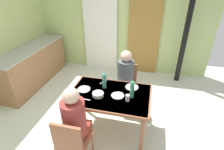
{
  "coord_description": "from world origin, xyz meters",
  "views": [
    {
      "loc": [
        0.89,
        -2.19,
        2.33
      ],
      "look_at": [
        0.33,
        0.11,
        1.0
      ],
      "focal_mm": 28.19,
      "sensor_mm": 36.0,
      "label": 1
    }
  ],
  "objects_px": {
    "chair_far_diner": "(126,83)",
    "water_bottle_green_far": "(104,80)",
    "person_near_diner": "(74,117)",
    "person_far_diner": "(125,74)",
    "water_bottle_green_near": "(132,89)",
    "dining_table": "(110,98)",
    "serving_bowl_center": "(98,94)",
    "kitchen_counter": "(33,65)",
    "chair_near_diner": "(72,141)"
  },
  "relations": [
    {
      "from": "water_bottle_green_far",
      "to": "chair_far_diner",
      "type": "bearing_deg",
      "value": 67.1
    },
    {
      "from": "person_near_diner",
      "to": "serving_bowl_center",
      "type": "bearing_deg",
      "value": 75.54
    },
    {
      "from": "kitchen_counter",
      "to": "serving_bowl_center",
      "type": "xyz_separation_m",
      "value": [
        2.05,
        -1.22,
        0.33
      ]
    },
    {
      "from": "chair_near_diner",
      "to": "person_far_diner",
      "type": "bearing_deg",
      "value": 72.93
    },
    {
      "from": "kitchen_counter",
      "to": "person_near_diner",
      "type": "bearing_deg",
      "value": -42.63
    },
    {
      "from": "chair_far_diner",
      "to": "person_near_diner",
      "type": "bearing_deg",
      "value": 72.93
    },
    {
      "from": "chair_far_diner",
      "to": "kitchen_counter",
      "type": "bearing_deg",
      "value": -8.57
    },
    {
      "from": "dining_table",
      "to": "serving_bowl_center",
      "type": "relative_size",
      "value": 7.39
    },
    {
      "from": "chair_near_diner",
      "to": "chair_far_diner",
      "type": "xyz_separation_m",
      "value": [
        0.43,
        1.54,
        0.0
      ]
    },
    {
      "from": "person_far_diner",
      "to": "dining_table",
      "type": "bearing_deg",
      "value": 78.09
    },
    {
      "from": "dining_table",
      "to": "chair_far_diner",
      "type": "height_order",
      "value": "chair_far_diner"
    },
    {
      "from": "dining_table",
      "to": "person_far_diner",
      "type": "relative_size",
      "value": 1.63
    },
    {
      "from": "kitchen_counter",
      "to": "dining_table",
      "type": "distance_m",
      "value": 2.49
    },
    {
      "from": "chair_far_diner",
      "to": "serving_bowl_center",
      "type": "relative_size",
      "value": 5.12
    },
    {
      "from": "kitchen_counter",
      "to": "serving_bowl_center",
      "type": "relative_size",
      "value": 12.5
    },
    {
      "from": "kitchen_counter",
      "to": "water_bottle_green_far",
      "type": "xyz_separation_m",
      "value": [
        2.08,
        -0.97,
        0.43
      ]
    },
    {
      "from": "chair_near_diner",
      "to": "serving_bowl_center",
      "type": "height_order",
      "value": "chair_near_diner"
    },
    {
      "from": "chair_near_diner",
      "to": "person_near_diner",
      "type": "distance_m",
      "value": 0.31
    },
    {
      "from": "kitchen_counter",
      "to": "dining_table",
      "type": "xyz_separation_m",
      "value": [
        2.21,
        -1.13,
        0.22
      ]
    },
    {
      "from": "chair_far_diner",
      "to": "water_bottle_green_far",
      "type": "distance_m",
      "value": 0.78
    },
    {
      "from": "kitchen_counter",
      "to": "water_bottle_green_far",
      "type": "bearing_deg",
      "value": -25.06
    },
    {
      "from": "person_near_diner",
      "to": "person_far_diner",
      "type": "height_order",
      "value": "same"
    },
    {
      "from": "person_near_diner",
      "to": "person_far_diner",
      "type": "relative_size",
      "value": 1.0
    },
    {
      "from": "person_far_diner",
      "to": "water_bottle_green_far",
      "type": "height_order",
      "value": "person_far_diner"
    },
    {
      "from": "person_near_diner",
      "to": "water_bottle_green_near",
      "type": "bearing_deg",
      "value": 44.86
    },
    {
      "from": "person_far_diner",
      "to": "serving_bowl_center",
      "type": "distance_m",
      "value": 0.79
    },
    {
      "from": "chair_far_diner",
      "to": "person_far_diner",
      "type": "xyz_separation_m",
      "value": [
        -0.0,
        -0.14,
        0.28
      ]
    },
    {
      "from": "chair_near_diner",
      "to": "person_far_diner",
      "type": "distance_m",
      "value": 1.5
    },
    {
      "from": "person_near_diner",
      "to": "kitchen_counter",
      "type": "bearing_deg",
      "value": 137.37
    },
    {
      "from": "person_far_diner",
      "to": "water_bottle_green_far",
      "type": "relative_size",
      "value": 2.69
    },
    {
      "from": "person_near_diner",
      "to": "chair_near_diner",
      "type": "bearing_deg",
      "value": -90.0
    },
    {
      "from": "person_near_diner",
      "to": "serving_bowl_center",
      "type": "height_order",
      "value": "person_near_diner"
    },
    {
      "from": "person_near_diner",
      "to": "person_far_diner",
      "type": "bearing_deg",
      "value": 71.22
    },
    {
      "from": "person_near_diner",
      "to": "person_far_diner",
      "type": "distance_m",
      "value": 1.34
    },
    {
      "from": "water_bottle_green_far",
      "to": "chair_near_diner",
      "type": "bearing_deg",
      "value": -100.44
    },
    {
      "from": "kitchen_counter",
      "to": "water_bottle_green_near",
      "type": "bearing_deg",
      "value": -23.82
    },
    {
      "from": "chair_near_diner",
      "to": "dining_table",
      "type": "bearing_deg",
      "value": 68.88
    },
    {
      "from": "chair_near_diner",
      "to": "water_bottle_green_far",
      "type": "distance_m",
      "value": 1.02
    },
    {
      "from": "water_bottle_green_near",
      "to": "person_far_diner",
      "type": "bearing_deg",
      "value": 107.9
    },
    {
      "from": "person_near_diner",
      "to": "dining_table",
      "type": "bearing_deg",
      "value": 64.87
    },
    {
      "from": "chair_far_diner",
      "to": "person_near_diner",
      "type": "xyz_separation_m",
      "value": [
        -0.43,
        -1.41,
        0.28
      ]
    },
    {
      "from": "kitchen_counter",
      "to": "chair_near_diner",
      "type": "relative_size",
      "value": 2.44
    },
    {
      "from": "chair_far_diner",
      "to": "person_far_diner",
      "type": "distance_m",
      "value": 0.31
    },
    {
      "from": "chair_near_diner",
      "to": "serving_bowl_center",
      "type": "distance_m",
      "value": 0.75
    },
    {
      "from": "person_near_diner",
      "to": "serving_bowl_center",
      "type": "xyz_separation_m",
      "value": [
        0.14,
        0.54,
        -0.0
      ]
    },
    {
      "from": "person_near_diner",
      "to": "water_bottle_green_far",
      "type": "relative_size",
      "value": 2.69
    },
    {
      "from": "kitchen_counter",
      "to": "chair_far_diner",
      "type": "xyz_separation_m",
      "value": [
        2.35,
        -0.35,
        0.05
      ]
    },
    {
      "from": "kitchen_counter",
      "to": "chair_near_diner",
      "type": "bearing_deg",
      "value": -44.76
    },
    {
      "from": "water_bottle_green_far",
      "to": "serving_bowl_center",
      "type": "height_order",
      "value": "water_bottle_green_far"
    },
    {
      "from": "chair_far_diner",
      "to": "person_near_diner",
      "type": "distance_m",
      "value": 1.5
    }
  ]
}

